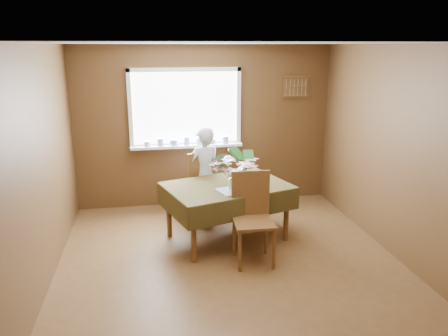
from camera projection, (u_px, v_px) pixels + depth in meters
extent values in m
plane|color=#55381D|center=(232.00, 268.00, 5.04)|extent=(4.50, 4.50, 0.00)
plane|color=white|center=(234.00, 43.00, 4.36)|extent=(4.50, 4.50, 0.00)
plane|color=brown|center=(205.00, 127.00, 6.83)|extent=(4.00, 0.00, 4.00)
plane|color=brown|center=(308.00, 262.00, 2.57)|extent=(4.00, 0.00, 4.00)
plane|color=brown|center=(37.00, 173.00, 4.36)|extent=(0.00, 4.50, 4.50)
plane|color=brown|center=(403.00, 156.00, 5.04)|extent=(0.00, 4.50, 4.50)
cube|color=white|center=(185.00, 108.00, 6.68)|extent=(1.60, 0.01, 1.10)
cube|color=white|center=(185.00, 70.00, 6.51)|extent=(1.72, 0.06, 0.06)
cube|color=white|center=(186.00, 145.00, 6.83)|extent=(1.72, 0.06, 0.06)
cube|color=white|center=(130.00, 110.00, 6.53)|extent=(0.06, 0.06, 1.22)
cube|color=white|center=(239.00, 107.00, 6.81)|extent=(0.06, 0.06, 1.22)
cube|color=white|center=(187.00, 146.00, 6.76)|extent=(1.72, 0.20, 0.04)
cylinder|color=white|center=(147.00, 144.00, 6.62)|extent=(0.09, 0.09, 0.08)
cylinder|color=white|center=(160.00, 142.00, 6.65)|extent=(0.11, 0.11, 0.12)
cylinder|color=white|center=(174.00, 142.00, 6.69)|extent=(0.12, 0.12, 0.09)
cylinder|color=white|center=(187.00, 141.00, 6.71)|extent=(0.10, 0.10, 0.13)
cylinder|color=white|center=(200.00, 141.00, 6.75)|extent=(0.11, 0.11, 0.10)
cylinder|color=white|center=(213.00, 141.00, 6.79)|extent=(0.09, 0.09, 0.08)
cylinder|color=white|center=(225.00, 140.00, 6.82)|extent=(0.11, 0.11, 0.12)
cube|color=brown|center=(296.00, 87.00, 6.89)|extent=(0.40, 0.03, 0.30)
cube|color=brown|center=(296.00, 77.00, 6.83)|extent=(0.44, 0.04, 0.03)
cube|color=brown|center=(295.00, 96.00, 6.91)|extent=(0.44, 0.04, 0.03)
cylinder|color=brown|center=(194.00, 235.00, 5.09)|extent=(0.07, 0.07, 0.69)
cylinder|color=brown|center=(286.00, 216.00, 5.67)|extent=(0.07, 0.07, 0.69)
cylinder|color=brown|center=(169.00, 212.00, 5.79)|extent=(0.07, 0.07, 0.69)
cylinder|color=brown|center=(254.00, 197.00, 6.37)|extent=(0.07, 0.07, 0.69)
cube|color=brown|center=(227.00, 187.00, 5.63)|extent=(1.69, 1.37, 0.04)
cube|color=black|center=(227.00, 185.00, 5.62)|extent=(1.77, 1.44, 0.01)
cube|color=black|center=(247.00, 209.00, 5.22)|extent=(1.46, 0.46, 0.27)
cube|color=black|center=(210.00, 185.00, 6.11)|extent=(1.46, 0.46, 0.27)
cube|color=black|center=(172.00, 205.00, 5.33)|extent=(0.32, 0.99, 0.27)
cube|color=black|center=(276.00, 187.00, 6.00)|extent=(0.32, 0.99, 0.27)
cube|color=#4D9BDB|center=(236.00, 190.00, 5.41)|extent=(0.52, 0.44, 0.01)
cylinder|color=brown|center=(201.00, 195.00, 6.75)|extent=(0.04, 0.04, 0.48)
cylinder|color=brown|center=(179.00, 200.00, 6.56)|extent=(0.04, 0.04, 0.48)
cylinder|color=brown|center=(213.00, 203.00, 6.44)|extent=(0.04, 0.04, 0.48)
cylinder|color=brown|center=(190.00, 208.00, 6.25)|extent=(0.04, 0.04, 0.48)
cube|color=brown|center=(196.00, 185.00, 6.43)|extent=(0.57, 0.57, 0.03)
cube|color=brown|center=(202.00, 170.00, 6.18)|extent=(0.43, 0.19, 0.53)
cylinder|color=brown|center=(240.00, 251.00, 4.90)|extent=(0.04, 0.04, 0.49)
cylinder|color=brown|center=(274.00, 249.00, 4.96)|extent=(0.04, 0.04, 0.49)
cylinder|color=brown|center=(234.00, 237.00, 5.28)|extent=(0.04, 0.04, 0.49)
cylinder|color=brown|center=(266.00, 235.00, 5.33)|extent=(0.04, 0.04, 0.49)
cube|color=brown|center=(254.00, 222.00, 5.05)|extent=(0.47, 0.47, 0.03)
cube|color=brown|center=(251.00, 193.00, 5.17)|extent=(0.46, 0.05, 0.54)
imported|color=white|center=(204.00, 175.00, 6.24)|extent=(0.59, 0.47, 1.39)
cylinder|color=white|center=(233.00, 184.00, 5.45)|extent=(0.11, 0.11, 0.14)
cylinder|color=#33662D|center=(233.00, 176.00, 5.42)|extent=(0.06, 0.06, 0.10)
cylinder|color=white|center=(255.00, 178.00, 5.88)|extent=(0.31, 0.31, 0.01)
cube|color=silver|center=(250.00, 186.00, 5.55)|extent=(0.04, 0.20, 0.00)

